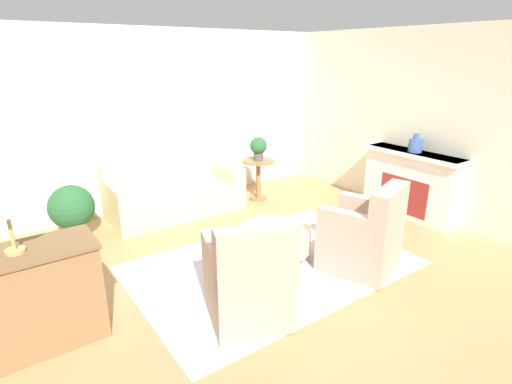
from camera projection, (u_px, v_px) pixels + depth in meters
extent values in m
plane|color=#AD7F51|center=(272.00, 265.00, 4.80)|extent=(16.00, 16.00, 0.00)
cube|color=beige|center=(168.00, 119.00, 6.51)|extent=(9.52, 0.12, 2.80)
cube|color=beige|center=(430.00, 125.00, 5.96)|extent=(0.12, 9.80, 2.80)
cube|color=#BCB2C1|center=(272.00, 265.00, 4.79)|extent=(3.24, 2.14, 0.01)
cube|color=beige|center=(177.00, 200.00, 6.32)|extent=(2.06, 0.90, 0.42)
cube|color=beige|center=(166.00, 170.00, 6.46)|extent=(2.06, 0.20, 0.43)
cube|color=beige|center=(117.00, 192.00, 5.70)|extent=(0.24, 0.86, 0.24)
cube|color=beige|center=(226.00, 171.00, 6.70)|extent=(0.24, 0.86, 0.24)
cube|color=olive|center=(189.00, 219.00, 6.06)|extent=(1.85, 0.05, 0.06)
cube|color=tan|center=(247.00, 294.00, 3.80)|extent=(0.93, 0.97, 0.45)
cube|color=tan|center=(256.00, 260.00, 3.37)|extent=(0.74, 0.42, 0.60)
cube|color=tan|center=(275.00, 253.00, 3.77)|extent=(0.37, 0.75, 0.33)
cube|color=tan|center=(216.00, 262.00, 3.61)|extent=(0.37, 0.75, 0.33)
cube|color=olive|center=(238.00, 292.00, 4.20)|extent=(0.63, 0.25, 0.06)
cube|color=tan|center=(359.00, 250.00, 4.67)|extent=(0.93, 0.97, 0.45)
cube|color=tan|center=(388.00, 214.00, 4.34)|extent=(0.74, 0.42, 0.60)
cube|color=tan|center=(369.00, 211.00, 4.77)|extent=(0.37, 0.75, 0.33)
cube|color=tan|center=(350.00, 227.00, 4.34)|extent=(0.37, 0.75, 0.33)
cube|color=olive|center=(329.00, 256.00, 4.94)|extent=(0.63, 0.25, 0.06)
cylinder|color=beige|center=(275.00, 239.00, 4.88)|extent=(0.87, 0.87, 0.28)
cylinder|color=olive|center=(270.00, 268.00, 4.60)|extent=(0.05, 0.05, 0.12)
cylinder|color=olive|center=(304.00, 255.00, 4.89)|extent=(0.05, 0.05, 0.12)
cylinder|color=olive|center=(245.00, 251.00, 5.00)|extent=(0.05, 0.05, 0.12)
cylinder|color=olive|center=(278.00, 240.00, 5.29)|extent=(0.05, 0.05, 0.12)
cylinder|color=olive|center=(258.00, 161.00, 6.78)|extent=(0.56, 0.56, 0.03)
cylinder|color=olive|center=(258.00, 181.00, 6.90)|extent=(0.08, 0.08, 0.67)
cylinder|color=olive|center=(258.00, 198.00, 7.00)|extent=(0.31, 0.31, 0.03)
cube|color=silver|center=(411.00, 184.00, 6.15)|extent=(0.36, 1.49, 1.02)
cube|color=maroon|center=(403.00, 195.00, 6.10)|extent=(0.02, 0.82, 0.56)
cube|color=silver|center=(414.00, 154.00, 5.98)|extent=(0.44, 1.59, 0.05)
cube|color=olive|center=(26.00, 301.00, 3.33)|extent=(1.16, 0.50, 0.91)
cube|color=brown|center=(16.00, 254.00, 3.18)|extent=(1.20, 0.54, 0.03)
cylinder|color=#38569E|center=(415.00, 145.00, 5.94)|extent=(0.20, 0.20, 0.20)
cylinder|color=#38569E|center=(417.00, 136.00, 5.89)|extent=(0.09, 0.09, 0.08)
cylinder|color=#4C4742|center=(258.00, 156.00, 6.76)|extent=(0.16, 0.16, 0.13)
sphere|color=#23562D|center=(258.00, 146.00, 6.70)|extent=(0.29, 0.29, 0.29)
cylinder|color=#4C4742|center=(75.00, 231.00, 5.47)|extent=(0.23, 0.23, 0.21)
sphere|color=#23562D|center=(71.00, 207.00, 5.35)|extent=(0.60, 0.60, 0.60)
cylinder|color=tan|center=(15.00, 251.00, 3.17)|extent=(0.15, 0.15, 0.03)
cylinder|color=tan|center=(11.00, 231.00, 3.12)|extent=(0.03, 0.03, 0.31)
cone|color=beige|center=(5.00, 203.00, 3.04)|extent=(0.32, 0.32, 0.16)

